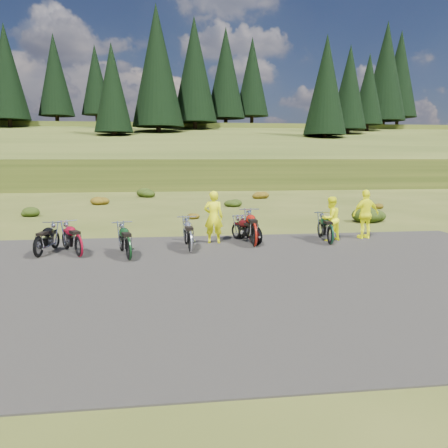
{
  "coord_description": "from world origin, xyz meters",
  "views": [
    {
      "loc": [
        -1.55,
        -13.26,
        3.17
      ],
      "look_at": [
        0.25,
        1.03,
        0.96
      ],
      "focal_mm": 35.0,
      "sensor_mm": 36.0,
      "label": 1
    }
  ],
  "objects": [
    {
      "name": "motorcycle_6",
      "position": [
        1.41,
        1.64,
        0.0
      ],
      "size": [
        0.86,
        2.37,
        1.23
      ],
      "primitive_type": null,
      "rotation": [
        0.0,
        0.0,
        1.54
      ],
      "color": "maroon",
      "rests_on": "ground"
    },
    {
      "name": "shrub_8",
      "position": [
        11.2,
        12.4,
        0.23
      ],
      "size": [
        0.77,
        0.77,
        0.45
      ],
      "primitive_type": "ellipsoid",
      "color": "brown",
      "rests_on": "ground"
    },
    {
      "name": "person_right_b",
      "position": [
        6.01,
        2.71,
        0.95
      ],
      "size": [
        1.17,
        0.63,
        1.9
      ],
      "primitive_type": "imported",
      "rotation": [
        0.0,
        0.0,
        3.3
      ],
      "color": "#E9EF0C",
      "rests_on": "ground"
    },
    {
      "name": "shrub_3",
      "position": [
        -3.3,
        21.9,
        0.46
      ],
      "size": [
        1.56,
        1.56,
        0.92
      ],
      "primitive_type": "ellipsoid",
      "color": "black",
      "rests_on": "ground"
    },
    {
      "name": "gravel_pad",
      "position": [
        0.0,
        -2.0,
        0.0
      ],
      "size": [
        20.0,
        12.0,
        0.04
      ],
      "primitive_type": "cube",
      "color": "black",
      "rests_on": "ground"
    },
    {
      "name": "conifer_24",
      "position": [
        9.0,
        68.0,
        18.16
      ],
      "size": [
        7.04,
        7.04,
        18.0
      ],
      "color": "black",
      "rests_on": "ground"
    },
    {
      "name": "motorcycle_0",
      "position": [
        -5.68,
        0.85,
        0.0
      ],
      "size": [
        0.94,
        1.99,
        1.0
      ],
      "primitive_type": null,
      "rotation": [
        0.0,
        0.0,
        1.41
      ],
      "color": "black",
      "rests_on": "ground"
    },
    {
      "name": "shrub_7",
      "position": [
        8.3,
        7.1,
        0.46
      ],
      "size": [
        1.56,
        1.56,
        0.92
      ],
      "primitive_type": "ellipsoid",
      "color": "black",
      "rests_on": "ground"
    },
    {
      "name": "conifer_26",
      "position": [
        21.0,
        49.0,
        13.37
      ],
      "size": [
        6.16,
        6.16,
        16.0
      ],
      "color": "black",
      "rests_on": "ground"
    },
    {
      "name": "conifer_30",
      "position": [
        45.0,
        73.0,
        19.66
      ],
      "size": [
        7.48,
        7.48,
        19.0
      ],
      "color": "black",
      "rests_on": "ground"
    },
    {
      "name": "conifer_28",
      "position": [
        33.0,
        61.0,
        14.76
      ],
      "size": [
        5.28,
        5.28,
        14.0
      ],
      "color": "black",
      "rests_on": "ground"
    },
    {
      "name": "motorcycle_4",
      "position": [
        1.48,
        2.02,
        0.0
      ],
      "size": [
        1.3,
        1.96,
        0.98
      ],
      "primitive_type": null,
      "rotation": [
        0.0,
        0.0,
        1.97
      ],
      "color": "#460B0D",
      "rests_on": "ground"
    },
    {
      "name": "conifer_19",
      "position": [
        -21.0,
        69.0,
        17.36
      ],
      "size": [
        6.16,
        6.16,
        16.0
      ],
      "color": "black",
      "rests_on": "ground"
    },
    {
      "name": "conifer_23",
      "position": [
        3.0,
        62.0,
        17.47
      ],
      "size": [
        7.48,
        7.48,
        19.0
      ],
      "color": "black",
      "rests_on": "ground"
    },
    {
      "name": "ground",
      "position": [
        0.0,
        0.0,
        0.0
      ],
      "size": [
        300.0,
        300.0,
        0.0
      ],
      "primitive_type": "plane",
      "color": "#3B4717",
      "rests_on": "ground"
    },
    {
      "name": "motorcycle_5",
      "position": [
        1.57,
        1.9,
        0.0
      ],
      "size": [
        1.19,
        1.99,
        0.99
      ],
      "primitive_type": null,
      "rotation": [
        0.0,
        0.0,
        1.89
      ],
      "color": "black",
      "rests_on": "ground"
    },
    {
      "name": "conifer_22",
      "position": [
        -3.0,
        56.0,
        16.77
      ],
      "size": [
        7.92,
        7.92,
        20.0
      ],
      "color": "black",
      "rests_on": "ground"
    },
    {
      "name": "motorcycle_3",
      "position": [
        -0.88,
        0.92,
        0.0
      ],
      "size": [
        0.82,
        2.13,
        1.09
      ],
      "primitive_type": null,
      "rotation": [
        0.0,
        0.0,
        1.63
      ],
      "color": "silver",
      "rests_on": "ground"
    },
    {
      "name": "shrub_6",
      "position": [
        5.4,
        19.8,
        0.38
      ],
      "size": [
        1.3,
        1.3,
        0.77
      ],
      "primitive_type": "ellipsoid",
      "color": "brown",
      "rests_on": "ground"
    },
    {
      "name": "hill_slope",
      "position": [
        0.0,
        50.0,
        0.0
      ],
      "size": [
        300.0,
        45.97,
        9.37
      ],
      "primitive_type": null,
      "rotation": [
        0.14,
        0.0,
        0.0
      ],
      "color": "#324216",
      "rests_on": "ground"
    },
    {
      "name": "person_right_a",
      "position": [
        4.48,
        2.4,
        0.84
      ],
      "size": [
        1.01,
        0.93,
        1.68
      ],
      "primitive_type": "imported",
      "rotation": [
        0.0,
        0.0,
        3.59
      ],
      "color": "#E9EF0C",
      "rests_on": "ground"
    },
    {
      "name": "conifer_25",
      "position": [
        15.0,
        74.0,
        18.66
      ],
      "size": [
        6.6,
        6.6,
        17.0
      ],
      "color": "black",
      "rests_on": "ground"
    },
    {
      "name": "shrub_2",
      "position": [
        -6.2,
        16.6,
        0.38
      ],
      "size": [
        1.3,
        1.3,
        0.77
      ],
      "primitive_type": "ellipsoid",
      "color": "brown",
      "rests_on": "ground"
    },
    {
      "name": "hill_plateau",
      "position": [
        0.0,
        110.0,
        0.0
      ],
      "size": [
        300.0,
        90.0,
        9.17
      ],
      "primitive_type": "cube",
      "color": "#324216",
      "rests_on": "ground"
    },
    {
      "name": "conifer_27",
      "position": [
        27.0,
        55.0,
        14.06
      ],
      "size": [
        5.72,
        5.72,
        15.0
      ],
      "color": "black",
      "rests_on": "ground"
    },
    {
      "name": "conifer_20",
      "position": [
        -15.0,
        75.0,
        17.65
      ],
      "size": [
        5.72,
        5.72,
        15.0
      ],
      "color": "black",
      "rests_on": "ground"
    },
    {
      "name": "conifer_18",
      "position": [
        -27.0,
        63.0,
        16.66
      ],
      "size": [
        6.6,
        6.6,
        17.0
      ],
      "color": "black",
      "rests_on": "ground"
    },
    {
      "name": "shrub_4",
      "position": [
        -0.4,
        9.2,
        0.23
      ],
      "size": [
        0.77,
        0.77,
        0.45
      ],
      "primitive_type": "ellipsoid",
      "color": "brown",
      "rests_on": "ground"
    },
    {
      "name": "shrub_1",
      "position": [
        -9.1,
        11.3,
        0.31
      ],
      "size": [
        1.03,
        1.03,
        0.61
      ],
      "primitive_type": "ellipsoid",
      "color": "black",
      "rests_on": "ground"
    },
    {
      "name": "motorcycle_2",
      "position": [
        -2.81,
        0.09,
        0.0
      ],
      "size": [
        1.18,
        2.15,
        1.07
      ],
      "primitive_type": null,
      "rotation": [
        0.0,
        0.0,
        1.83
      ],
      "color": "black",
      "rests_on": "ground"
    },
    {
      "name": "motorcycle_1",
      "position": [
        -4.42,
        0.75,
        0.0
      ],
      "size": [
        1.58,
        2.11,
        1.06
      ],
      "primitive_type": null,
      "rotation": [
        0.0,
        0.0,
        2.08
      ],
      "color": "maroon",
      "rests_on": "ground"
    },
    {
      "name": "motorcycle_7",
      "position": [
        4.22,
        1.68,
        0.0
      ],
      "size": [
        0.84,
        2.09,
        1.07
      ],
      "primitive_type": null,
      "rotation": [
        0.0,
        0.0,
        1.49
      ],
      "color": "#0E341D",
      "rests_on": "ground"
    },
    {
      "name": "person_middle",
      "position": [
        0.05,
        2.51,
        0.96
      ],
      "size": [
        0.76,
        0.56,
        1.93
      ],
      "primitive_type": "imported",
      "rotation": [
        0.0,
        0.0,
        3.0
      ],
      "color": "#E9EF0C",
      "rests_on": "ground"
    },
    {
      "name": "conifer_21",
      "position": [
        -9.0,
        50.0,
        12.56
      ],
      "size": [
        5.28,
        5.28,
        14.0
      ],
      "color": "black",
      "rests_on": "ground"
    },
    {
      "name": "conifer_29",
      "position": [
        39.0,
        67.0,
        18.97
      ],
      "size": [
        7.92,
        7.92,
        20.0
      ],
      "color": "black",
      "rests_on": "ground"
    },
    {
      "name": "shrub_5",
      "position": [
        2.5,
        14.5,
        0.31
      ],
      "size": [
        1.03,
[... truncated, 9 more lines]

